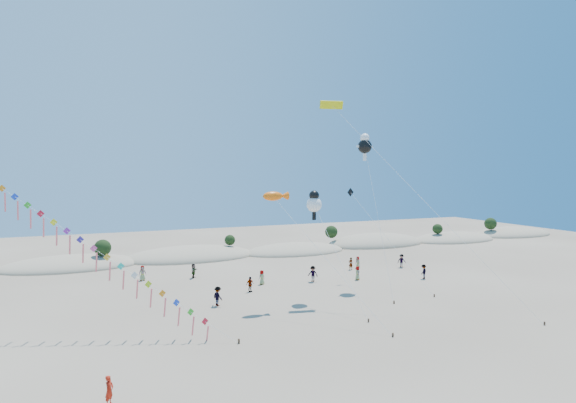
{
  "coord_description": "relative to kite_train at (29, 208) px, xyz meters",
  "views": [
    {
      "loc": [
        -13.7,
        -24.4,
        12.6
      ],
      "look_at": [
        2.37,
        14.0,
        9.99
      ],
      "focal_mm": 30.0,
      "sensor_mm": 36.0,
      "label": 1
    }
  ],
  "objects": [
    {
      "name": "ground",
      "position": [
        17.89,
        -17.87,
        -9.76
      ],
      "size": [
        160.0,
        160.0,
        0.0
      ],
      "primitive_type": "plane",
      "color": "#796854",
      "rests_on": "ground"
    },
    {
      "name": "dune_ridge",
      "position": [
        18.95,
        27.27,
        -9.65
      ],
      "size": [
        145.3,
        11.49,
        5.57
      ],
      "color": "tan",
      "rests_on": "ground"
    },
    {
      "name": "kite_train",
      "position": [
        0.0,
        0.0,
        0.0
      ],
      "size": [
        27.05,
        17.23,
        19.36
      ],
      "color": "#3F2D1E",
      "rests_on": "ground"
    },
    {
      "name": "fish_kite",
      "position": [
        20.47,
        -0.48,
        0.49
      ],
      "size": [
        6.3,
        12.29,
        10.74
      ],
      "color": "#3F2D1E",
      "rests_on": "ground"
    },
    {
      "name": "cartoon_kite_low",
      "position": [
        24.98,
        0.65,
        -0.27
      ],
      "size": [
        1.5,
        9.94,
        10.73
      ],
      "color": "#3F2D1E",
      "rests_on": "ground"
    },
    {
      "name": "cartoon_kite_high",
      "position": [
        32.85,
        4.03,
        5.77
      ],
      "size": [
        2.99,
        9.47,
        16.83
      ],
      "color": "#3F2D1E",
      "rests_on": "ground"
    },
    {
      "name": "parafoil_kite",
      "position": [
        27.61,
        1.37,
        9.23
      ],
      "size": [
        12.41,
        16.96,
        19.8
      ],
      "color": "#3F2D1E",
      "rests_on": "ground"
    },
    {
      "name": "dark_kite",
      "position": [
        33.57,
        3.82,
        -2.33
      ],
      "size": [
        4.02,
        11.02,
        10.68
      ],
      "color": "#3F2D1E",
      "rests_on": "ground"
    },
    {
      "name": "flyer_foreground",
      "position": [
        5.03,
        -15.3,
        -8.95
      ],
      "size": [
        0.65,
        0.71,
        1.63
      ],
      "primitive_type": "imported",
      "rotation": [
        0.0,
        0.0,
        1.0
      ],
      "color": "red",
      "rests_on": "ground"
    },
    {
      "name": "beachgoers",
      "position": [
        26.44,
        7.7,
        -8.91
      ],
      "size": [
        33.32,
        14.55,
        1.83
      ],
      "color": "slate",
      "rests_on": "ground"
    }
  ]
}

